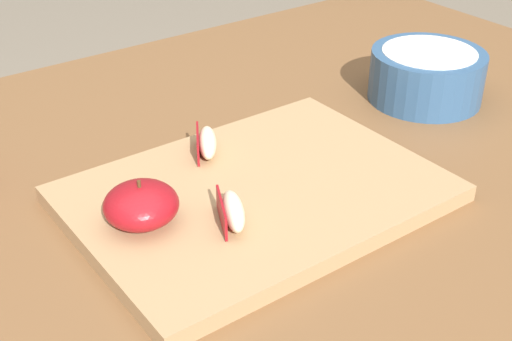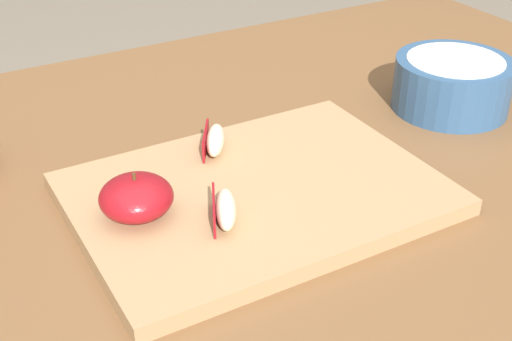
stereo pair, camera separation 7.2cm
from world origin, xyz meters
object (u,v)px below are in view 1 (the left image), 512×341
object	(u,v)px
apple_half_skin_up	(141,205)
apple_wedge_near_knife	(207,143)
ceramic_fruit_bowl	(427,74)
cutting_board	(256,194)
apple_wedge_left	(232,211)

from	to	relation	value
apple_half_skin_up	apple_wedge_near_knife	bearing A→B (deg)	31.76
apple_half_skin_up	ceramic_fruit_bowl	distance (m)	0.48
cutting_board	apple_half_skin_up	world-z (taller)	apple_half_skin_up
apple_wedge_left	ceramic_fruit_bowl	xyz separation A→B (m)	(0.40, 0.11, 0.00)
apple_half_skin_up	ceramic_fruit_bowl	xyz separation A→B (m)	(0.47, 0.06, -0.00)
cutting_board	apple_half_skin_up	bearing A→B (deg)	174.13
apple_wedge_left	apple_wedge_near_knife	bearing A→B (deg)	67.31
apple_wedge_left	cutting_board	bearing A→B (deg)	34.69
apple_wedge_left	apple_half_skin_up	bearing A→B (deg)	142.80
apple_wedge_near_knife	apple_half_skin_up	bearing A→B (deg)	-148.24
apple_wedge_near_knife	ceramic_fruit_bowl	xyz separation A→B (m)	(0.35, -0.02, 0.00)
cutting_board	apple_wedge_left	distance (m)	0.07
cutting_board	apple_wedge_left	xyz separation A→B (m)	(-0.06, -0.04, 0.02)
ceramic_fruit_bowl	apple_wedge_left	bearing A→B (deg)	-164.52
cutting_board	apple_half_skin_up	distance (m)	0.13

